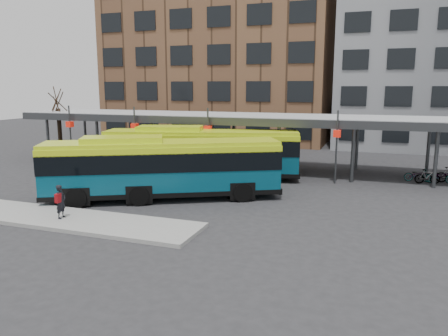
% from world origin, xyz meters
% --- Properties ---
extents(ground, '(120.00, 120.00, 0.00)m').
position_xyz_m(ground, '(0.00, 0.00, 0.00)').
color(ground, '#28282B').
rests_on(ground, ground).
extents(boarding_island, '(14.00, 3.00, 0.18)m').
position_xyz_m(boarding_island, '(-5.50, -3.00, 0.09)').
color(boarding_island, gray).
rests_on(boarding_island, ground).
extents(canopy, '(40.00, 6.53, 4.80)m').
position_xyz_m(canopy, '(-0.06, 12.87, 3.91)').
color(canopy, '#999B9E').
rests_on(canopy, ground).
extents(tree, '(1.64, 1.64, 5.60)m').
position_xyz_m(tree, '(-18.00, 12.00, 2.43)').
color(tree, black).
rests_on(tree, ground).
extents(building_brick, '(26.00, 14.00, 22.00)m').
position_xyz_m(building_brick, '(-10.00, 32.00, 11.00)').
color(building_brick, brown).
rests_on(building_brick, ground).
extents(bus_front, '(12.81, 8.56, 3.60)m').
position_xyz_m(bus_front, '(-2.82, 2.28, 1.87)').
color(bus_front, '#084459').
rests_on(bus_front, ground).
extents(bus_rear, '(13.43, 6.20, 3.63)m').
position_xyz_m(bus_rear, '(-2.95, 8.25, 1.89)').
color(bus_rear, '#084459').
rests_on(bus_rear, ground).
extents(pedestrian, '(0.41, 0.63, 1.60)m').
position_xyz_m(pedestrian, '(-5.30, -3.17, 0.99)').
color(pedestrian, black).
rests_on(pedestrian, boarding_island).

